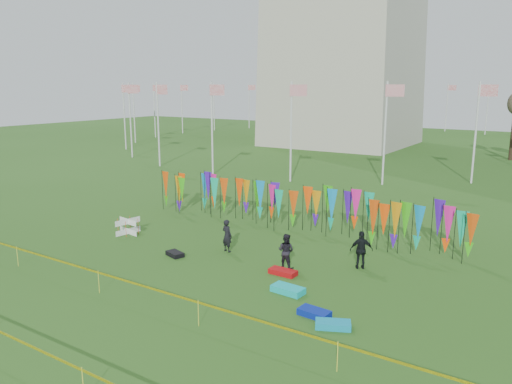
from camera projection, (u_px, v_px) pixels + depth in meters
The scene contains 14 objects.
ground at pixel (182, 281), 19.96m from camera, with size 160.00×160.00×0.00m, color #264F16.
flagpole_ring at pixel (342, 114), 65.94m from camera, with size 57.40×56.16×8.00m.
banner_row at pixel (294, 203), 26.65m from camera, with size 18.64×0.64×2.43m.
caution_tape_near at pixel (129, 283), 17.80m from camera, with size 26.00×0.02×0.90m.
caution_tape_far at pixel (6, 336), 14.03m from camera, with size 26.00×0.02×0.90m.
box_kite at pixel (128, 226), 26.20m from camera, with size 0.77×0.77×0.85m.
person_left at pixel (227, 236), 23.41m from camera, with size 0.57×0.41×1.56m, color black.
person_mid at pixel (286, 251), 21.29m from camera, with size 0.74×0.46×1.52m, color black.
person_right at pixel (361, 250), 21.21m from camera, with size 0.97×0.55×1.66m, color black.
kite_bag_turquoise at pixel (288, 290), 18.85m from camera, with size 1.24×0.62×0.25m, color #0DC3C3.
kite_bag_blue at pixel (314, 313), 16.95m from camera, with size 1.08×0.56×0.23m, color #09229F.
kite_bag_red at pixel (283, 272), 20.68m from camera, with size 1.16×0.53×0.21m, color red.
kite_bag_black at pixel (175, 254), 22.91m from camera, with size 0.88×0.51×0.20m, color black.
kite_bag_teal at pixel (333, 325), 16.13m from camera, with size 1.14×0.54×0.22m, color #0D99C1.
Camera 1 is at (12.69, -14.13, 7.69)m, focal length 35.00 mm.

